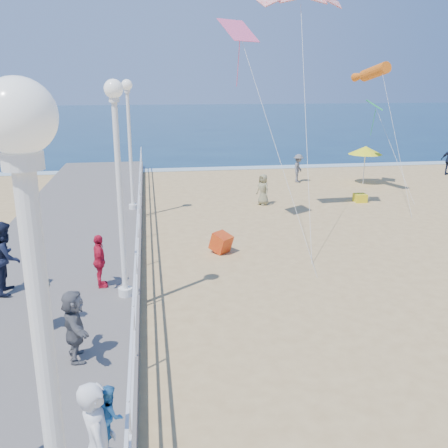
{
  "coord_description": "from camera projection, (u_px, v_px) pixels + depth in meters",
  "views": [
    {
      "loc": [
        -4.64,
        -11.97,
        5.7
      ],
      "look_at": [
        -2.5,
        2.0,
        1.6
      ],
      "focal_mm": 40.0,
      "sensor_mm": 36.0,
      "label": 1
    }
  ],
  "objects": [
    {
      "name": "kite_diamond_green",
      "position": [
        375.0,
        105.0,
        26.66
      ],
      "size": [
        1.27,
        1.32,
        0.54
      ],
      "primitive_type": "cube",
      "rotation": [
        0.53,
        0.0,
        1.1
      ],
      "color": "green"
    },
    {
      "name": "surf_line",
      "position": [
        219.0,
        169.0,
        33.08
      ],
      "size": [
        160.0,
        1.2,
        0.04
      ],
      "primitive_type": "cube",
      "color": "white",
      "rests_on": "ground"
    },
    {
      "name": "spectator_5",
      "position": [
        74.0,
        325.0,
        9.64
      ],
      "size": [
        0.71,
        1.41,
        1.46
      ],
      "primitive_type": "imported",
      "rotation": [
        0.0,
        0.0,
        1.79
      ],
      "color": "slate",
      "rests_on": "boardwalk"
    },
    {
      "name": "lamp_post_near",
      "position": [
        50.0,
        401.0,
        3.28
      ],
      "size": [
        0.44,
        0.44,
        5.32
      ],
      "color": "white",
      "rests_on": "boardwalk"
    },
    {
      "name": "spectator_6",
      "position": [
        40.0,
        290.0,
        10.81
      ],
      "size": [
        0.47,
        0.68,
        1.8
      ],
      "primitive_type": "imported",
      "rotation": [
        0.0,
        0.0,
        1.52
      ],
      "color": "gray",
      "rests_on": "boardwalk"
    },
    {
      "name": "boardwalk",
      "position": [
        39.0,
        308.0,
        12.48
      ],
      "size": [
        5.0,
        44.0,
        0.4
      ],
      "primitive_type": "cube",
      "color": "slate",
      "rests_on": "ground"
    },
    {
      "name": "kite_windsock",
      "position": [
        375.0,
        72.0,
        23.88
      ],
      "size": [
        1.08,
        3.09,
        1.17
      ],
      "primitive_type": "cylinder",
      "rotation": [
        1.36,
        0.0,
        0.17
      ],
      "color": "orange"
    },
    {
      "name": "ocean",
      "position": [
        177.0,
        119.0,
        75.33
      ],
      "size": [
        160.0,
        90.0,
        0.05
      ],
      "primitive_type": "cube",
      "color": "#0C2A48",
      "rests_on": "ground"
    },
    {
      "name": "spectator_7",
      "position": [
        6.0,
        257.0,
        12.72
      ],
      "size": [
        0.78,
        0.97,
        1.88
      ],
      "primitive_type": "imported",
      "rotation": [
        0.0,
        0.0,
        1.65
      ],
      "color": "#161B31",
      "rests_on": "boardwalk"
    },
    {
      "name": "lamp_post_mid",
      "position": [
        118.0,
        169.0,
        11.83
      ],
      "size": [
        0.44,
        0.44,
        5.32
      ],
      "color": "white",
      "rests_on": "boardwalk"
    },
    {
      "name": "kite_diamond_pink",
      "position": [
        238.0,
        30.0,
        17.8
      ],
      "size": [
        1.57,
        1.48,
        0.81
      ],
      "primitive_type": "cube",
      "rotation": [
        0.7,
        0.0,
        0.56
      ],
      "color": "#F3598D"
    },
    {
      "name": "woman_holding_toddler",
      "position": [
        99.0,
        447.0,
        6.17
      ],
      "size": [
        0.56,
        0.74,
        1.83
      ],
      "primitive_type": "imported",
      "rotation": [
        0.0,
        0.0,
        1.76
      ],
      "color": "silver",
      "rests_on": "boardwalk"
    },
    {
      "name": "toddler_held",
      "position": [
        110.0,
        415.0,
        6.24
      ],
      "size": [
        0.38,
        0.45,
        0.82
      ],
      "primitive_type": "imported",
      "rotation": [
        0.0,
        0.0,
        1.76
      ],
      "color": "teal",
      "rests_on": "boardwalk"
    },
    {
      "name": "box_kite",
      "position": [
        221.0,
        244.0,
        16.99
      ],
      "size": [
        0.88,
        0.89,
        0.74
      ],
      "primitive_type": "cube",
      "rotation": [
        0.31,
        0.0,
        0.74
      ],
      "color": "red",
      "rests_on": "ground"
    },
    {
      "name": "beach_walker_a",
      "position": [
        298.0,
        168.0,
        28.65
      ],
      "size": [
        1.05,
        1.21,
        1.62
      ],
      "primitive_type": "imported",
      "rotation": [
        0.0,
        0.0,
        1.04
      ],
      "color": "slate",
      "rests_on": "ground"
    },
    {
      "name": "beach_umbrella",
      "position": [
        366.0,
        150.0,
        27.82
      ],
      "size": [
        1.9,
        1.9,
        2.14
      ],
      "color": "white",
      "rests_on": "ground"
    },
    {
      "name": "railing",
      "position": [
        136.0,
        263.0,
        12.54
      ],
      "size": [
        0.05,
        42.0,
        0.55
      ],
      "color": "white",
      "rests_on": "boardwalk"
    },
    {
      "name": "lamp_post_far",
      "position": [
        129.0,
        132.0,
        20.37
      ],
      "size": [
        0.44,
        0.44,
        5.32
      ],
      "color": "white",
      "rests_on": "boardwalk"
    },
    {
      "name": "spectator_3",
      "position": [
        100.0,
        261.0,
        13.07
      ],
      "size": [
        0.46,
        0.88,
        1.44
      ],
      "primitive_type": "imported",
      "rotation": [
        0.0,
        0.0,
        1.71
      ],
      "color": "red",
      "rests_on": "boardwalk"
    },
    {
      "name": "beach_walker_c",
      "position": [
        263.0,
        190.0,
        23.44
      ],
      "size": [
        0.76,
        0.85,
        1.47
      ],
      "primitive_type": "imported",
      "rotation": [
        0.0,
        0.0,
        -1.04
      ],
      "color": "gray",
      "rests_on": "ground"
    },
    {
      "name": "beach_chair_left",
      "position": [
        360.0,
        198.0,
        24.12
      ],
      "size": [
        0.55,
        0.55,
        0.4
      ],
      "primitive_type": "cube",
      "color": "yellow",
      "rests_on": "ground"
    },
    {
      "name": "ground",
      "position": [
        325.0,
        296.0,
        13.63
      ],
      "size": [
        160.0,
        160.0,
        0.0
      ],
      "primitive_type": "plane",
      "color": "tan",
      "rests_on": "ground"
    }
  ]
}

